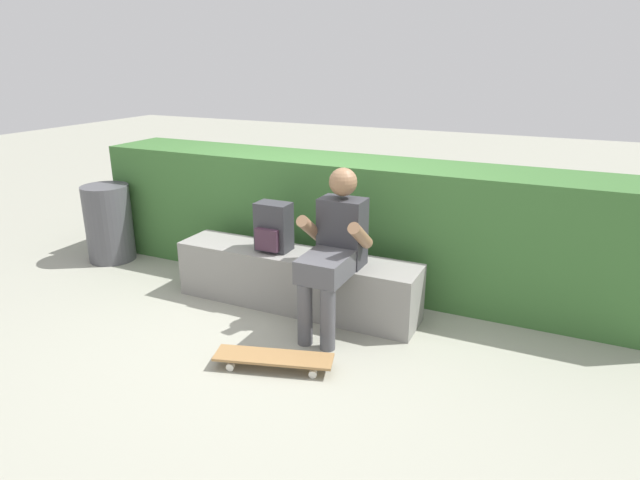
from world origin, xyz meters
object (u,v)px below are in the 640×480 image
object	(u,v)px
skateboard_near_person	(274,358)
backpack_on_bench	(273,228)
person_skater	(334,246)
bench_main	(296,280)
trash_bin	(109,223)

from	to	relation	value
skateboard_near_person	backpack_on_bench	bearing A→B (deg)	119.16
person_skater	bench_main	bearing A→B (deg)	154.44
bench_main	trash_bin	world-z (taller)	trash_bin
bench_main	person_skater	size ratio (longest dim) A/B	1.69
bench_main	trash_bin	bearing A→B (deg)	175.36
person_skater	trash_bin	world-z (taller)	person_skater
bench_main	skateboard_near_person	world-z (taller)	bench_main
person_skater	skateboard_near_person	xyz separation A→B (m)	(-0.13, -0.70, -0.59)
backpack_on_bench	skateboard_near_person	bearing A→B (deg)	-60.84
person_skater	backpack_on_bench	distance (m)	0.67
backpack_on_bench	trash_bin	bearing A→B (deg)	174.66
person_skater	backpack_on_bench	world-z (taller)	person_skater
trash_bin	person_skater	bearing A→B (deg)	-8.34
backpack_on_bench	trash_bin	xyz separation A→B (m)	(-2.04, 0.19, -0.28)
skateboard_near_person	trash_bin	xyz separation A→B (m)	(-2.54, 1.09, 0.31)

